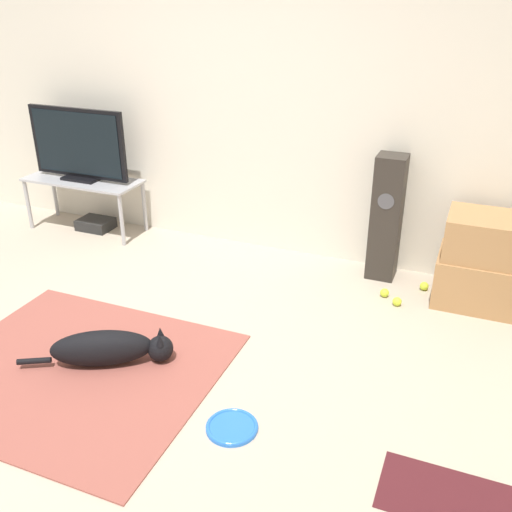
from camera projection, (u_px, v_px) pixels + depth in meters
ground_plane at (104, 372)px, 3.44m from camera, size 12.00×12.00×0.00m
wall_back at (241, 98)px, 4.64m from camera, size 8.00×0.06×2.55m
area_rug at (76, 370)px, 3.45m from camera, size 1.67×1.47×0.01m
dog at (109, 348)px, 3.46m from camera, size 0.84×0.51×0.23m
frisbee at (232, 427)px, 3.00m from camera, size 0.28×0.28×0.03m
cardboard_box_lower at (477, 279)px, 4.13m from camera, size 0.57×0.49×0.36m
cardboard_box_upper at (485, 237)px, 3.99m from camera, size 0.52×0.45×0.31m
floor_speaker at (386, 218)px, 4.37m from camera, size 0.22×0.22×0.99m
tv_stand at (83, 186)px, 5.26m from camera, size 1.10×0.43×0.49m
tv at (78, 145)px, 5.09m from camera, size 0.97×0.20×0.65m
tennis_ball_by_boxes at (397, 302)px, 4.14m from camera, size 0.07×0.07×0.07m
tennis_ball_near_speaker at (424, 286)px, 4.35m from camera, size 0.07×0.07×0.07m
tennis_ball_loose_on_carpet at (385, 293)px, 4.25m from camera, size 0.07×0.07×0.07m
game_console at (96, 224)px, 5.43m from camera, size 0.32×0.24×0.10m
door_mat at (448, 498)px, 2.60m from camera, size 0.62×0.36×0.01m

